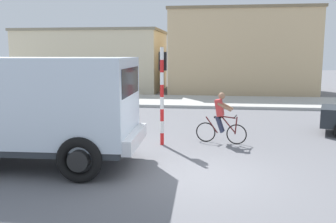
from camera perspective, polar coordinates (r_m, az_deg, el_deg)
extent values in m
plane|color=slate|center=(9.24, 4.64, -9.95)|extent=(120.00, 120.00, 0.00)
cube|color=#ADADA8|center=(22.60, 6.37, 1.57)|extent=(80.00, 5.00, 0.16)
cube|color=silver|center=(10.35, -20.10, 1.81)|extent=(5.29, 2.69, 2.20)
cube|color=#2D3338|center=(10.55, -19.76, -4.56)|extent=(5.18, 2.63, 0.16)
cube|color=silver|center=(9.68, -5.14, -4.15)|extent=(0.33, 2.38, 0.36)
cube|color=black|center=(9.48, -6.17, 4.70)|extent=(0.20, 2.13, 0.70)
torus|color=black|center=(11.19, -9.43, -3.74)|extent=(1.11, 0.28, 1.10)
cylinder|color=black|center=(11.19, -9.43, -3.74)|extent=(0.51, 0.32, 0.50)
torus|color=black|center=(8.82, -13.68, -7.38)|extent=(1.11, 0.28, 1.10)
cylinder|color=black|center=(8.82, -13.68, -7.38)|extent=(0.51, 0.32, 0.50)
torus|color=black|center=(12.40, -24.01, -3.16)|extent=(1.11, 0.28, 1.10)
cylinder|color=black|center=(12.40, -24.01, -3.16)|extent=(0.51, 0.32, 0.50)
torus|color=black|center=(12.40, 10.63, -3.51)|extent=(0.67, 0.18, 0.68)
torus|color=black|center=(12.59, 5.90, -3.21)|extent=(0.67, 0.18, 0.68)
cylinder|color=#591E1E|center=(12.35, 9.11, -0.85)|extent=(0.60, 0.16, 0.09)
cylinder|color=#591E1E|center=(12.38, 9.36, -1.98)|extent=(0.51, 0.15, 0.57)
cylinder|color=#591E1E|center=(12.50, 6.82, -2.06)|extent=(0.44, 0.13, 0.57)
cylinder|color=#591E1E|center=(12.35, 10.56, -2.17)|extent=(0.10, 0.06, 0.59)
cylinder|color=black|center=(12.29, 10.48, -0.72)|extent=(0.13, 0.50, 0.03)
cube|color=black|center=(12.41, 7.76, -0.89)|extent=(0.26, 0.17, 0.06)
cube|color=#D13838|center=(12.34, 8.02, 0.60)|extent=(0.35, 0.37, 0.59)
sphere|color=#9E7051|center=(12.28, 8.38, 2.43)|extent=(0.22, 0.22, 0.22)
cylinder|color=#2D334C|center=(12.53, 8.19, -1.87)|extent=(0.32, 0.18, 0.57)
cylinder|color=#9E7051|center=(12.46, 9.07, 0.89)|extent=(0.50, 0.19, 0.29)
cylinder|color=#2D334C|center=(12.34, 8.01, -2.04)|extent=(0.32, 0.18, 0.57)
cylinder|color=#9E7051|center=(12.14, 8.80, 0.69)|extent=(0.50, 0.19, 0.29)
cylinder|color=red|center=(12.17, -0.93, -4.28)|extent=(0.12, 0.12, 0.40)
cylinder|color=white|center=(12.08, -0.93, -2.43)|extent=(0.12, 0.12, 0.40)
cylinder|color=red|center=(12.01, -0.94, -0.56)|extent=(0.12, 0.12, 0.40)
cylinder|color=white|center=(11.95, -0.94, 1.33)|extent=(0.12, 0.12, 0.40)
cylinder|color=red|center=(11.90, -0.95, 3.24)|extent=(0.12, 0.12, 0.40)
cylinder|color=white|center=(11.87, -0.95, 5.16)|extent=(0.12, 0.12, 0.40)
cylinder|color=red|center=(11.84, -0.96, 7.09)|extent=(0.12, 0.12, 0.40)
cylinder|color=white|center=(11.84, -0.96, 9.03)|extent=(0.12, 0.12, 0.40)
cube|color=black|center=(12.02, -0.83, 7.84)|extent=(0.24, 0.20, 0.60)
sphere|color=green|center=(12.14, -0.75, 7.85)|extent=(0.14, 0.14, 0.14)
cube|color=beige|center=(31.15, -11.24, 7.65)|extent=(11.01, 7.08, 4.65)
cube|color=gray|center=(31.20, -11.38, 12.11)|extent=(11.23, 7.22, 0.20)
cube|color=#D1B284|center=(29.27, 11.13, 8.89)|extent=(10.39, 7.33, 6.00)
cube|color=#7D6B4F|center=(29.44, 11.32, 14.93)|extent=(10.60, 7.48, 0.20)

